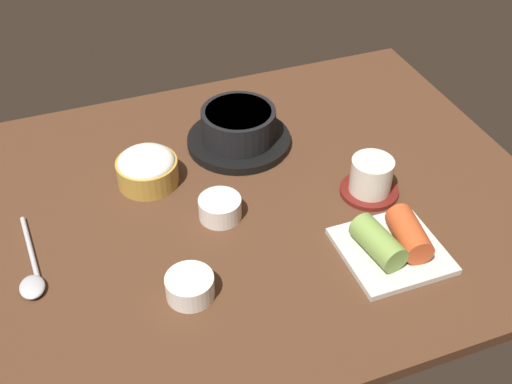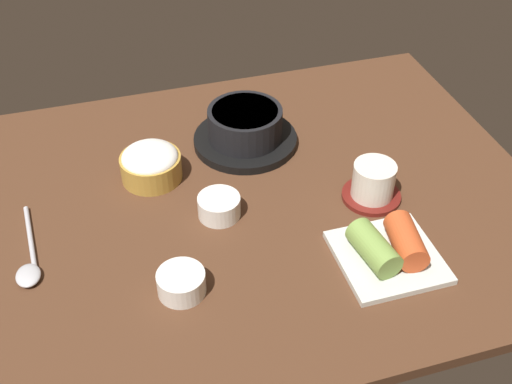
# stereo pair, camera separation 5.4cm
# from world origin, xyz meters

# --- Properties ---
(dining_table) EXTENTS (1.00, 0.76, 0.02)m
(dining_table) POSITION_xyz_m (0.00, 0.00, 0.01)
(dining_table) COLOR #4C2D1C
(dining_table) RESTS_ON ground
(stone_pot) EXTENTS (0.19, 0.19, 0.07)m
(stone_pot) POSITION_xyz_m (0.05, 0.15, 0.05)
(stone_pot) COLOR black
(stone_pot) RESTS_ON dining_table
(rice_bowl) EXTENTS (0.10, 0.10, 0.06)m
(rice_bowl) POSITION_xyz_m (-0.13, 0.10, 0.05)
(rice_bowl) COLOR #B78C38
(rice_bowl) RESTS_ON dining_table
(tea_cup_with_saucer) EXTENTS (0.10, 0.10, 0.07)m
(tea_cup_with_saucer) POSITION_xyz_m (0.21, -0.06, 0.05)
(tea_cup_with_saucer) COLOR maroon
(tea_cup_with_saucer) RESTS_ON dining_table
(banchan_cup_center) EXTENTS (0.07, 0.07, 0.04)m
(banchan_cup_center) POSITION_xyz_m (-0.04, -0.02, 0.04)
(banchan_cup_center) COLOR white
(banchan_cup_center) RESTS_ON dining_table
(kimchi_plate) EXTENTS (0.15, 0.15, 0.05)m
(kimchi_plate) POSITION_xyz_m (0.17, -0.19, 0.04)
(kimchi_plate) COLOR silver
(kimchi_plate) RESTS_ON dining_table
(side_bowl_near) EXTENTS (0.07, 0.07, 0.03)m
(side_bowl_near) POSITION_xyz_m (-0.13, -0.17, 0.04)
(side_bowl_near) COLOR white
(side_bowl_near) RESTS_ON dining_table
(spoon) EXTENTS (0.04, 0.18, 0.01)m
(spoon) POSITION_xyz_m (-0.34, -0.05, 0.03)
(spoon) COLOR #B7B7BC
(spoon) RESTS_ON dining_table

